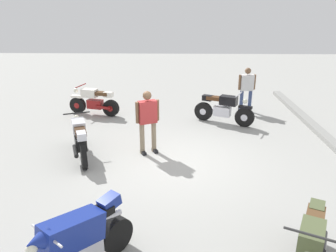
# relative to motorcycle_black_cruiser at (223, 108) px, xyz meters

# --- Properties ---
(ground_plane) EXTENTS (40.00, 40.00, 0.00)m
(ground_plane) POSITION_rel_motorcycle_black_cruiser_xyz_m (3.03, -1.69, -0.52)
(ground_plane) COLOR #9E9E99
(motorcycle_black_cruiser) EXTENTS (1.05, 1.93, 1.09)m
(motorcycle_black_cruiser) POSITION_rel_motorcycle_black_cruiser_xyz_m (0.00, 0.00, 0.00)
(motorcycle_black_cruiser) COLOR black
(motorcycle_black_cruiser) RESTS_ON ground
(motorcycle_olive_vintage) EXTENTS (1.82, 1.05, 1.07)m
(motorcycle_olive_vintage) POSITION_rel_motorcycle_black_cruiser_xyz_m (6.83, 0.39, -0.03)
(motorcycle_olive_vintage) COLOR black
(motorcycle_olive_vintage) RESTS_ON ground
(motorcycle_silver_cruiser) EXTENTS (2.00, 0.93, 1.09)m
(motorcycle_silver_cruiser) POSITION_rel_motorcycle_black_cruiser_xyz_m (2.79, -4.11, 0.00)
(motorcycle_silver_cruiser) COLOR black
(motorcycle_silver_cruiser) RESTS_ON ground
(motorcycle_blue_sportbike) EXTENTS (1.65, 1.36, 1.14)m
(motorcycle_blue_sportbike) POSITION_rel_motorcycle_black_cruiser_xyz_m (6.90, -2.99, 0.07)
(motorcycle_blue_sportbike) COLOR black
(motorcycle_blue_sportbike) RESTS_ON ground
(motorcycle_cream_vintage) EXTENTS (0.87, 1.92, 1.07)m
(motorcycle_cream_vintage) POSITION_rel_motorcycle_black_cruiser_xyz_m (-0.83, -4.59, -0.03)
(motorcycle_cream_vintage) COLOR black
(motorcycle_cream_vintage) RESTS_ON ground
(person_in_red_shirt) EXTENTS (0.47, 0.64, 1.72)m
(person_in_red_shirt) POSITION_rel_motorcycle_black_cruiser_xyz_m (2.46, -2.35, 0.47)
(person_in_red_shirt) COLOR gray
(person_in_red_shirt) RESTS_ON ground
(person_in_white_shirt) EXTENTS (0.35, 0.65, 1.66)m
(person_in_white_shirt) POSITION_rel_motorcycle_black_cruiser_xyz_m (-1.32, 1.00, 0.43)
(person_in_white_shirt) COLOR #384772
(person_in_white_shirt) RESTS_ON ground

